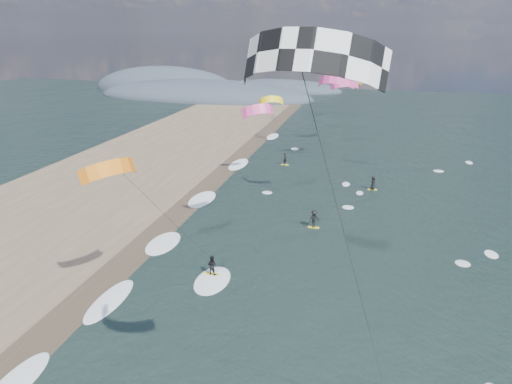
# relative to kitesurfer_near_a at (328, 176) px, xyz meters

# --- Properties ---
(wet_sand_strip) EXTENTS (3.00, 240.00, 0.00)m
(wet_sand_strip) POSITION_rel_kitesurfer_near_a_xyz_m (-17.47, 14.18, -14.06)
(wet_sand_strip) COLOR #382D23
(wet_sand_strip) RESTS_ON ground
(coastal_hills) EXTENTS (80.00, 41.00, 15.00)m
(coastal_hills) POSITION_rel_kitesurfer_near_a_xyz_m (-50.31, 112.04, -14.06)
(coastal_hills) COLOR #3D4756
(coastal_hills) RESTS_ON ground
(kitesurfer_near_a) EXTENTS (7.72, 8.56, 18.51)m
(kitesurfer_near_a) POSITION_rel_kitesurfer_near_a_xyz_m (0.00, 0.00, 0.00)
(kitesurfer_near_a) COLOR yellow
(kitesurfer_near_a) RESTS_ON ground
(kitesurfer_near_b) EXTENTS (6.73, 9.20, 11.69)m
(kitesurfer_near_b) POSITION_rel_kitesurfer_near_a_xyz_m (-12.14, 11.10, -6.86)
(kitesurfer_near_b) COLOR yellow
(kitesurfer_near_b) RESTS_ON ground
(far_kitesurfers) EXTENTS (13.33, 20.73, 1.83)m
(far_kitesurfers) POSITION_rel_kitesurfer_near_a_xyz_m (-2.84, 32.98, -13.17)
(far_kitesurfers) COLOR yellow
(far_kitesurfers) RESTS_ON ground
(bg_kite_field) EXTENTS (12.21, 76.03, 8.48)m
(bg_kite_field) POSITION_rel_kitesurfer_near_a_xyz_m (-5.15, 58.17, -2.73)
(bg_kite_field) COLOR yellow
(bg_kite_field) RESTS_ON ground
(shoreline_surf) EXTENTS (2.40, 79.40, 0.11)m
(shoreline_surf) POSITION_rel_kitesurfer_near_a_xyz_m (-16.27, 18.93, -14.06)
(shoreline_surf) COLOR white
(shoreline_surf) RESTS_ON ground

